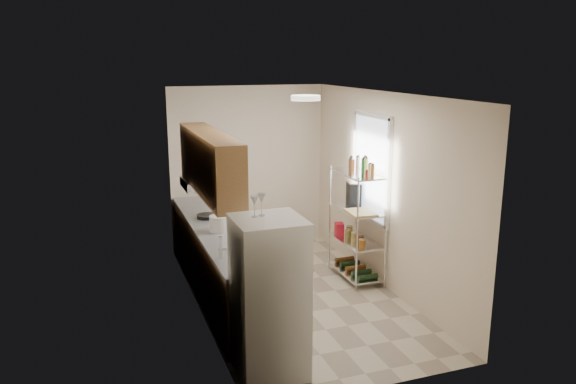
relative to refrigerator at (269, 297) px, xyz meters
name	(u,v)px	position (x,y,z in m)	size (l,w,h in m)	color
room	(296,199)	(0.87, 1.59, 0.51)	(2.52, 4.42, 2.62)	beige
counter_run	(218,260)	(-0.05, 2.03, -0.33)	(0.63, 3.51, 0.90)	#A77947
upper_cabinets	(210,163)	(-0.18, 1.69, 1.02)	(0.33, 2.20, 0.72)	#A77947
range_hood	(202,183)	(-0.13, 2.49, 0.60)	(0.50, 0.60, 0.12)	#B7BABC
window	(371,168)	(2.10, 1.94, 0.76)	(0.06, 1.00, 1.46)	white
bakers_rack	(358,202)	(1.88, 1.89, 0.32)	(0.45, 0.90, 1.73)	silver
ceiling_dome	(306,98)	(0.87, 1.29, 1.78)	(0.34, 0.34, 0.06)	white
refrigerator	(269,297)	(0.00, 0.00, 0.00)	(0.65, 0.65, 1.57)	white
wine_glass_a	(254,206)	(-0.10, 0.10, 0.89)	(0.07, 0.07, 0.20)	silver
wine_glass_b	(261,204)	(-0.03, 0.11, 0.89)	(0.08, 0.08, 0.22)	silver
rice_cooker	(219,224)	(-0.05, 1.87, 0.21)	(0.24, 0.24, 0.20)	white
frying_pan_large	(207,216)	(-0.08, 2.51, 0.14)	(0.27, 0.27, 0.05)	black
frying_pan_small	(213,215)	(0.02, 2.55, 0.14)	(0.20, 0.20, 0.04)	black
cutting_board	(361,213)	(1.80, 1.64, 0.24)	(0.33, 0.43, 0.03)	tan
espresso_machine	(354,192)	(1.98, 2.22, 0.38)	(0.17, 0.26, 0.30)	black
storage_bag	(339,229)	(1.74, 2.17, -0.14)	(0.11, 0.16, 0.18)	#B41625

